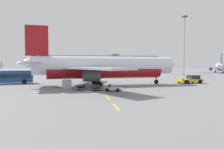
{
  "coord_description": "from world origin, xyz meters",
  "views": [
    {
      "loc": [
        14.11,
        -28.3,
        4.56
      ],
      "look_at": [
        21.6,
        22.1,
        2.2
      ],
      "focal_mm": 36.01,
      "sensor_mm": 36.0,
      "label": 1
    }
  ],
  "objects": [
    {
      "name": "baggage_train",
      "position": [
        17.1,
        10.23,
        0.52
      ],
      "size": [
        8.44,
        4.87,
        1.14
      ],
      "color": "silver",
      "rests_on": "ground"
    },
    {
      "name": "ground_crew_worker",
      "position": [
        38.25,
        18.18,
        0.96
      ],
      "size": [
        0.36,
        0.64,
        1.68
      ],
      "color": "#191E38",
      "rests_on": "ground"
    },
    {
      "name": "uld_cargo_container",
      "position": [
        11.84,
        14.68,
        0.8
      ],
      "size": [
        1.84,
        1.8,
        1.6
      ],
      "color": "#B7BCC6",
      "rests_on": "ground"
    },
    {
      "name": "pushback_tug",
      "position": [
        40.57,
        21.98,
        0.9
      ],
      "size": [
        6.36,
        3.89,
        2.08
      ],
      "color": "yellow",
      "rests_on": "ground"
    },
    {
      "name": "apron_paint_markings",
      "position": [
        18.0,
        37.39,
        0.0
      ],
      "size": [
        8.0,
        95.5,
        0.01
      ],
      "color": "yellow",
      "rests_on": "ground"
    },
    {
      "name": "airliner_far_center",
      "position": [
        88.77,
        81.95,
        3.18
      ],
      "size": [
        24.83,
        26.38,
        9.82
      ],
      "color": "white",
      "rests_on": "ground"
    },
    {
      "name": "apron_light_mast_far",
      "position": [
        56.56,
        57.82,
        14.98
      ],
      "size": [
        1.8,
        1.8,
        23.99
      ],
      "color": "slate",
      "rests_on": "ground"
    },
    {
      "name": "airliner_foreground",
      "position": [
        19.3,
        19.44,
        3.95
      ],
      "size": [
        34.82,
        34.39,
        12.2
      ],
      "color": "silver",
      "rests_on": "ground"
    },
    {
      "name": "ground",
      "position": [
        40.0,
        40.0,
        0.0
      ],
      "size": [
        400.0,
        400.0,
        0.0
      ],
      "primitive_type": "plane",
      "color": "slate"
    },
    {
      "name": "apron_shuttle_bus",
      "position": [
        -2.66,
        26.51,
        1.75
      ],
      "size": [
        12.32,
        4.93,
        3.0
      ],
      "color": "#194C99",
      "rests_on": "ground"
    },
    {
      "name": "terminal_satellite",
      "position": [
        28.29,
        144.22,
        5.44
      ],
      "size": [
        91.83,
        18.6,
        12.44
      ],
      "color": "gray",
      "rests_on": "ground"
    }
  ]
}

